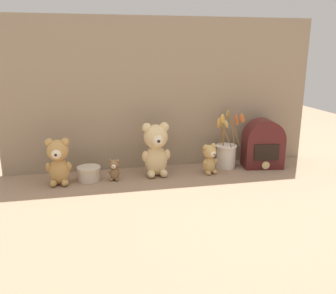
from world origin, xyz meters
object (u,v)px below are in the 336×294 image
object	(u,v)px
teddy_bear_large	(156,148)
teddy_bear_medium	(58,161)
vintage_radio	(263,145)
decorative_tin_tall	(89,174)
teddy_bear_small	(210,158)
flower_vase	(226,152)
teddy_bear_tiny	(114,169)

from	to	relation	value
teddy_bear_large	teddy_bear_medium	xyz separation A→B (m)	(-0.46, -0.03, -0.02)
vintage_radio	decorative_tin_tall	size ratio (longest dim) A/B	2.33
teddy_bear_large	teddy_bear_small	bearing A→B (deg)	-6.41
teddy_bear_medium	decorative_tin_tall	xyz separation A→B (m)	(0.13, 0.02, -0.08)
teddy_bear_small	vintage_radio	bearing A→B (deg)	8.24
teddy_bear_small	flower_vase	xyz separation A→B (m)	(0.12, 0.08, 0.01)
teddy_bear_tiny	teddy_bear_large	bearing A→B (deg)	7.32
vintage_radio	decorative_tin_tall	distance (m)	0.92
vintage_radio	decorative_tin_tall	bearing A→B (deg)	-178.63
teddy_bear_small	decorative_tin_tall	world-z (taller)	teddy_bear_small
vintage_radio	teddy_bear_tiny	bearing A→B (deg)	-176.98
teddy_bear_large	teddy_bear_small	size ratio (longest dim) A/B	1.74
teddy_bear_medium	teddy_bear_tiny	bearing A→B (deg)	0.53
flower_vase	vintage_radio	size ratio (longest dim) A/B	1.19
teddy_bear_small	flower_vase	size ratio (longest dim) A/B	0.50
flower_vase	decorative_tin_tall	world-z (taller)	flower_vase
decorative_tin_tall	teddy_bear_medium	bearing A→B (deg)	-170.48
teddy_bear_medium	decorative_tin_tall	size ratio (longest dim) A/B	2.00
teddy_bear_medium	decorative_tin_tall	distance (m)	0.16
teddy_bear_small	vintage_radio	world-z (taller)	vintage_radio
teddy_bear_medium	decorative_tin_tall	world-z (taller)	teddy_bear_medium
teddy_bear_tiny	flower_vase	xyz separation A→B (m)	(0.60, 0.08, 0.03)
teddy_bear_large	teddy_bear_tiny	distance (m)	0.23
teddy_bear_large	teddy_bear_small	xyz separation A→B (m)	(0.27, -0.03, -0.06)
teddy_bear_large	vintage_radio	bearing A→B (deg)	1.47
teddy_bear_large	teddy_bear_tiny	size ratio (longest dim) A/B	2.54
teddy_bear_tiny	vintage_radio	bearing A→B (deg)	3.02
vintage_radio	teddy_bear_medium	bearing A→B (deg)	-177.59
flower_vase	teddy_bear_medium	bearing A→B (deg)	-174.80
teddy_bear_small	vintage_radio	size ratio (longest dim) A/B	0.60
teddy_bear_large	decorative_tin_tall	size ratio (longest dim) A/B	2.42
teddy_bear_small	decorative_tin_tall	distance (m)	0.60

